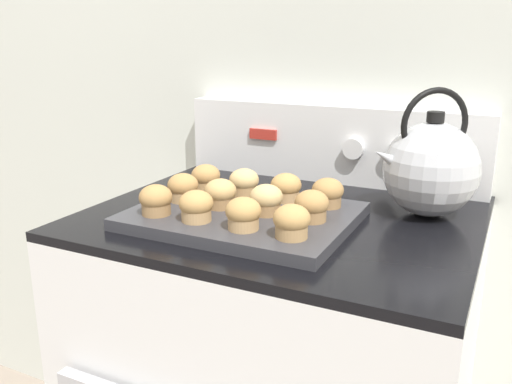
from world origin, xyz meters
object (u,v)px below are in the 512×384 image
object	(u,v)px
muffin_r1_c3	(312,206)
muffin_r2_c0	(206,178)
muffin_r1_c0	(183,188)
muffin_r1_c1	(220,194)
muffin_r0_c2	(244,214)
muffin_r0_c3	(292,222)
muffin_r0_c0	(156,200)
muffin_r2_c1	(244,183)
muffin_r2_c2	(286,188)
muffin_r1_c2	(267,200)
tea_kettle	(430,168)
muffin_r2_c3	(328,193)
muffin_r0_c1	(196,206)
muffin_pan	(243,216)

from	to	relation	value
muffin_r1_c3	muffin_r2_c0	distance (m)	0.28
muffin_r1_c0	muffin_r1_c1	size ratio (longest dim) A/B	1.00
muffin_r0_c2	muffin_r0_c3	xyz separation A→B (m)	(0.09, -0.00, 0.00)
muffin_r1_c1	muffin_r1_c3	xyz separation A→B (m)	(0.18, 0.00, 0.00)
muffin_r0_c0	muffin_r2_c1	xyz separation A→B (m)	(0.09, 0.18, 0.00)
muffin_r0_c0	muffin_r2_c2	bearing A→B (deg)	45.26
muffin_r1_c2	tea_kettle	xyz separation A→B (m)	(0.25, 0.19, 0.05)
muffin_r2_c0	muffin_r2_c1	distance (m)	0.09
muffin_r1_c1	muffin_r2_c3	xyz separation A→B (m)	(0.18, 0.10, 0.00)
muffin_r0_c1	muffin_r2_c1	distance (m)	0.18
tea_kettle	muffin_pan	bearing A→B (deg)	-147.39
muffin_r0_c0	muffin_r1_c2	bearing A→B (deg)	26.63
muffin_pan	muffin_r1_c1	distance (m)	0.06
muffin_r2_c0	muffin_r1_c1	bearing A→B (deg)	-46.04
muffin_r0_c1	muffin_r2_c3	distance (m)	0.26
muffin_r0_c2	muffin_r0_c0	bearing A→B (deg)	179.98
muffin_r1_c1	tea_kettle	distance (m)	0.40
muffin_pan	muffin_r1_c2	bearing A→B (deg)	0.50
muffin_r2_c1	muffin_r1_c2	bearing A→B (deg)	-44.02
muffin_r1_c2	muffin_r1_c0	bearing A→B (deg)	179.59
muffin_r0_c3	muffin_r1_c2	distance (m)	0.13
muffin_r1_c3	tea_kettle	bearing A→B (deg)	48.82
muffin_r0_c1	muffin_r2_c3	size ratio (longest dim) A/B	1.00
muffin_r0_c2	muffin_r1_c0	world-z (taller)	same
muffin_pan	muffin_r2_c3	size ratio (longest dim) A/B	6.60
muffin_r1_c0	muffin_r1_c3	size ratio (longest dim) A/B	1.00
muffin_r1_c3	muffin_r2_c0	bearing A→B (deg)	162.20
muffin_r0_c3	muffin_r1_c1	xyz separation A→B (m)	(-0.18, 0.09, 0.00)
muffin_r2_c3	muffin_r1_c3	bearing A→B (deg)	-88.85
muffin_r0_c3	muffin_r1_c2	xyz separation A→B (m)	(-0.09, 0.09, 0.00)
muffin_pan	muffin_r2_c0	xyz separation A→B (m)	(-0.14, 0.09, 0.04)
muffin_r2_c0	muffin_r1_c2	bearing A→B (deg)	-25.67
muffin_r1_c3	muffin_r2_c0	world-z (taller)	same
muffin_r0_c0	muffin_r1_c2	world-z (taller)	same
muffin_r0_c2	muffin_r2_c3	distance (m)	0.20
tea_kettle	muffin_r0_c3	bearing A→B (deg)	-120.40
muffin_pan	muffin_r1_c3	bearing A→B (deg)	0.77
muffin_r0_c2	muffin_r1_c1	size ratio (longest dim) A/B	1.00
muffin_r1_c1	tea_kettle	bearing A→B (deg)	29.18
muffin_r1_c1	muffin_r0_c3	bearing A→B (deg)	-25.96
muffin_r0_c0	muffin_r0_c3	xyz separation A→B (m)	(0.27, -0.00, 0.00)
muffin_pan	muffin_r0_c2	world-z (taller)	muffin_r0_c2
muffin_r2_c3	tea_kettle	bearing A→B (deg)	30.53
muffin_r0_c1	muffin_r0_c0	bearing A→B (deg)	-179.14
muffin_pan	muffin_r1_c0	world-z (taller)	muffin_r1_c0
muffin_r1_c0	muffin_r2_c3	xyz separation A→B (m)	(0.27, 0.09, 0.00)
muffin_r0_c3	muffin_r2_c1	xyz separation A→B (m)	(-0.18, 0.18, 0.00)
muffin_r0_c0	muffin_r1_c3	distance (m)	0.28
muffin_r0_c0	muffin_r2_c0	world-z (taller)	same
muffin_r0_c1	muffin_r0_c3	bearing A→B (deg)	-0.72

